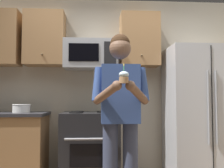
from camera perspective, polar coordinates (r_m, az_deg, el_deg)
The scene contains 8 objects.
wall_back at distance 3.94m, azimuth -2.40°, elevation -0.38°, with size 4.40×0.10×2.60m, color #B7AD99.
oven_range at distance 3.60m, azimuth -4.76°, elevation -13.50°, with size 0.76×0.70×0.93m.
microwave at distance 3.71m, azimuth -4.63°, elevation 6.33°, with size 0.74×0.41×0.40m.
refrigerator at distance 3.79m, azimuth 18.74°, elevation -6.15°, with size 0.90×0.75×1.80m.
cabinet_row_upper at distance 3.86m, azimuth -13.28°, elevation 9.51°, with size 2.78×0.36×0.76m.
bowl_large_white at distance 3.73m, azimuth -19.11°, elevation -4.98°, with size 0.24×0.24×0.11m.
person at distance 2.62m, azimuth 1.84°, elevation -5.57°, with size 0.60×0.48×1.76m.
cupcake at distance 2.30m, azimuth 2.60°, elevation 1.52°, with size 0.09×0.09×0.17m.
Camera 1 is at (-0.08, -2.18, 1.10)m, focal length 41.99 mm.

